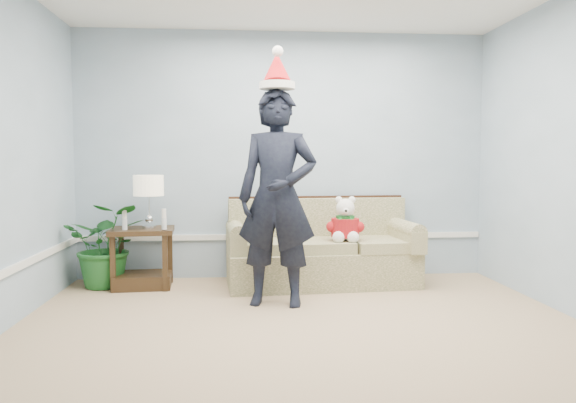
# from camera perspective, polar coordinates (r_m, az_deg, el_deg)

# --- Properties ---
(room_shell) EXTENTS (4.54, 5.04, 2.74)m
(room_shell) POSITION_cam_1_polar(r_m,az_deg,el_deg) (3.73, 2.41, 5.14)
(room_shell) COLOR tan
(room_shell) RESTS_ON ground
(wainscot_trim) EXTENTS (4.49, 4.99, 0.06)m
(wainscot_trim) POSITION_cam_1_polar(r_m,az_deg,el_deg) (4.99, -12.97, -5.61)
(wainscot_trim) COLOR white
(wainscot_trim) RESTS_ON room_shell
(sofa) EXTENTS (1.99, 0.97, 0.91)m
(sofa) POSITION_cam_1_polar(r_m,az_deg,el_deg) (5.92, 3.33, -5.27)
(sofa) COLOR #56602D
(sofa) RESTS_ON room_shell
(side_table) EXTENTS (0.66, 0.57, 0.61)m
(side_table) POSITION_cam_1_polar(r_m,az_deg,el_deg) (5.94, -14.55, -6.19)
(side_table) COLOR #3B2815
(side_table) RESTS_ON room_shell
(table_lamp) EXTENTS (0.30, 0.30, 0.54)m
(table_lamp) POSITION_cam_1_polar(r_m,az_deg,el_deg) (5.85, -13.98, 1.36)
(table_lamp) COLOR silver
(table_lamp) RESTS_ON side_table
(candle_pair) EXTENTS (0.44, 0.05, 0.21)m
(candle_pair) POSITION_cam_1_polar(r_m,az_deg,el_deg) (5.76, -14.39, -1.84)
(candle_pair) COLOR silver
(candle_pair) RESTS_ON side_table
(houseplant) EXTENTS (0.83, 0.74, 0.87)m
(houseplant) POSITION_cam_1_polar(r_m,az_deg,el_deg) (6.03, -17.92, -4.21)
(houseplant) COLOR #1B5B22
(houseplant) RESTS_ON room_shell
(man) EXTENTS (0.78, 0.60, 1.93)m
(man) POSITION_cam_1_polar(r_m,az_deg,el_deg) (4.98, -1.09, 0.40)
(man) COLOR black
(man) RESTS_ON room_shell
(santa_hat) EXTENTS (0.33, 0.37, 0.37)m
(santa_hat) POSITION_cam_1_polar(r_m,az_deg,el_deg) (5.05, -1.12, 13.08)
(santa_hat) COLOR white
(santa_hat) RESTS_ON man
(teddy_bear) EXTENTS (0.32, 0.34, 0.46)m
(teddy_bear) POSITION_cam_1_polar(r_m,az_deg,el_deg) (5.73, 5.86, -2.37)
(teddy_bear) COLOR white
(teddy_bear) RESTS_ON sofa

